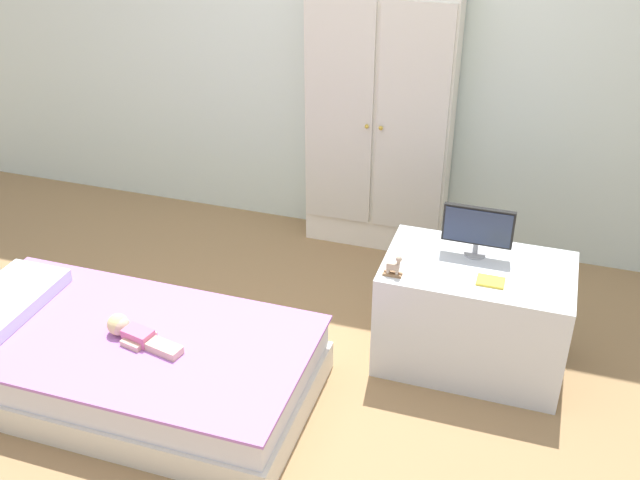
{
  "coord_description": "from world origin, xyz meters",
  "views": [
    {
      "loc": [
        1.06,
        -2.47,
        2.33
      ],
      "look_at": [
        0.14,
        0.35,
        0.6
      ],
      "focal_mm": 41.8,
      "sensor_mm": 36.0,
      "label": 1
    }
  ],
  "objects_px": {
    "wardrobe": "(379,119)",
    "tv_stand": "(473,315)",
    "tv_monitor": "(478,228)",
    "book_yellow": "(491,281)",
    "bed": "(129,362)",
    "rocking_horse_toy": "(394,267)",
    "doll": "(131,331)"
  },
  "relations": [
    {
      "from": "wardrobe",
      "to": "tv_monitor",
      "type": "distance_m",
      "value": 1.12
    },
    {
      "from": "tv_stand",
      "to": "book_yellow",
      "type": "distance_m",
      "value": 0.31
    },
    {
      "from": "tv_stand",
      "to": "wardrobe",
      "type": "bearing_deg",
      "value": 126.6
    },
    {
      "from": "rocking_horse_toy",
      "to": "bed",
      "type": "bearing_deg",
      "value": -156.09
    },
    {
      "from": "book_yellow",
      "to": "wardrobe",
      "type": "bearing_deg",
      "value": 125.74
    },
    {
      "from": "doll",
      "to": "book_yellow",
      "type": "xyz_separation_m",
      "value": [
        1.47,
        0.57,
        0.21
      ]
    },
    {
      "from": "wardrobe",
      "to": "book_yellow",
      "type": "distance_m",
      "value": 1.37
    },
    {
      "from": "tv_stand",
      "to": "tv_monitor",
      "type": "height_order",
      "value": "tv_monitor"
    },
    {
      "from": "tv_monitor",
      "to": "book_yellow",
      "type": "distance_m",
      "value": 0.27
    },
    {
      "from": "tv_monitor",
      "to": "book_yellow",
      "type": "height_order",
      "value": "tv_monitor"
    },
    {
      "from": "rocking_horse_toy",
      "to": "book_yellow",
      "type": "xyz_separation_m",
      "value": [
        0.41,
        0.08,
        -0.04
      ]
    },
    {
      "from": "bed",
      "to": "book_yellow",
      "type": "distance_m",
      "value": 1.66
    },
    {
      "from": "doll",
      "to": "rocking_horse_toy",
      "type": "height_order",
      "value": "rocking_horse_toy"
    },
    {
      "from": "wardrobe",
      "to": "book_yellow",
      "type": "relative_size",
      "value": 13.26
    },
    {
      "from": "tv_stand",
      "to": "bed",
      "type": "bearing_deg",
      "value": -154.75
    },
    {
      "from": "doll",
      "to": "wardrobe",
      "type": "xyz_separation_m",
      "value": [
        0.69,
        1.66,
        0.46
      ]
    },
    {
      "from": "doll",
      "to": "book_yellow",
      "type": "height_order",
      "value": "book_yellow"
    },
    {
      "from": "rocking_horse_toy",
      "to": "book_yellow",
      "type": "bearing_deg",
      "value": 10.4
    },
    {
      "from": "wardrobe",
      "to": "book_yellow",
      "type": "bearing_deg",
      "value": -54.26
    },
    {
      "from": "wardrobe",
      "to": "tv_stand",
      "type": "distance_m",
      "value": 1.32
    },
    {
      "from": "wardrobe",
      "to": "book_yellow",
      "type": "height_order",
      "value": "wardrobe"
    },
    {
      "from": "book_yellow",
      "to": "doll",
      "type": "bearing_deg",
      "value": -158.84
    },
    {
      "from": "rocking_horse_toy",
      "to": "book_yellow",
      "type": "distance_m",
      "value": 0.42
    },
    {
      "from": "bed",
      "to": "tv_monitor",
      "type": "bearing_deg",
      "value": 28.69
    },
    {
      "from": "bed",
      "to": "tv_monitor",
      "type": "height_order",
      "value": "tv_monitor"
    },
    {
      "from": "bed",
      "to": "wardrobe",
      "type": "relative_size",
      "value": 1.05
    },
    {
      "from": "bed",
      "to": "book_yellow",
      "type": "relative_size",
      "value": 13.96
    },
    {
      "from": "tv_monitor",
      "to": "doll",
      "type": "bearing_deg",
      "value": -150.4
    },
    {
      "from": "bed",
      "to": "rocking_horse_toy",
      "type": "bearing_deg",
      "value": 23.91
    },
    {
      "from": "doll",
      "to": "tv_stand",
      "type": "distance_m",
      "value": 1.57
    },
    {
      "from": "book_yellow",
      "to": "tv_monitor",
      "type": "bearing_deg",
      "value": 114.93
    },
    {
      "from": "bed",
      "to": "tv_monitor",
      "type": "distance_m",
      "value": 1.7
    }
  ]
}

